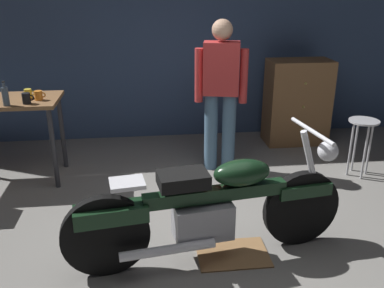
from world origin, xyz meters
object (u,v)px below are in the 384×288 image
Objects in this scene: wooden_dresser at (297,102)px; mug_black_matte at (27,98)px; bottle at (5,96)px; person_standing at (221,90)px; motorcycle at (212,206)px; mug_yellow_tall at (28,94)px; mug_orange_travel at (39,95)px; shop_stool at (362,133)px.

wooden_dresser is 9.51× the size of mug_black_matte.
wooden_dresser is at bearing 16.92° from bottle.
person_standing is 1.42m from wooden_dresser.
person_standing is at bearing 69.66° from motorcycle.
mug_yellow_tall is at bearing -166.91° from wooden_dresser.
motorcycle is 2.24m from mug_orange_travel.
mug_black_matte is 1.04× the size of mug_orange_travel.
bottle is at bearing -146.52° from mug_orange_travel.
motorcycle is 1.76m from person_standing.
wooden_dresser is at bearing -135.36° from person_standing.
mug_black_matte is at bearing 130.54° from motorcycle.
mug_orange_travel reaches higher than mug_yellow_tall.
mug_black_matte is (-1.62, 1.43, 0.50)m from motorcycle.
bottle is (-3.66, 0.08, 0.50)m from shop_stool.
mug_black_matte is 0.16m from mug_orange_travel.
person_standing reaches higher than mug_orange_travel.
mug_yellow_tall is at bearing 12.27° from person_standing.
bottle is at bearing -117.80° from mug_yellow_tall.
mug_orange_travel is at bearing 126.46° from motorcycle.
person_standing is 1.89m from mug_orange_travel.
shop_stool is at bearing -2.12° from mug_black_matte.
motorcycle reaches higher than mug_yellow_tall.
shop_stool is 3.56m from mug_yellow_tall.
motorcycle is 3.40× the size of shop_stool.
person_standing is at bearing -147.57° from wooden_dresser.
mug_black_matte reaches higher than shop_stool.
bottle reaches higher than mug_orange_travel.
mug_orange_travel is at bearing 56.41° from mug_black_matte.
motorcycle is 2.83m from wooden_dresser.
mug_orange_travel is at bearing -164.74° from wooden_dresser.
bottle is (-0.14, -0.27, 0.05)m from mug_yellow_tall.
bottle is at bearing 134.42° from motorcycle.
shop_stool is 3.43m from mug_orange_travel.
person_standing is 2.17m from bottle.
mug_black_matte is at bearing -162.93° from wooden_dresser.
person_standing reaches higher than bottle.
mug_black_matte is at bearing 177.88° from shop_stool.
person_standing is at bearing 0.06° from mug_yellow_tall.
person_standing is 1.60m from shop_stool.
motorcycle is at bearing -145.14° from shop_stool.
wooden_dresser is 3.49m from bottle.
mug_black_matte reaches higher than mug_orange_travel.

